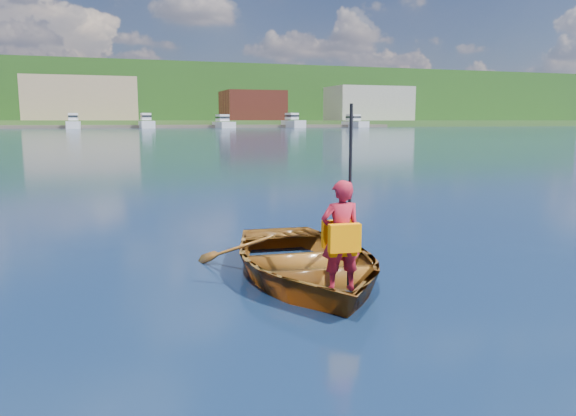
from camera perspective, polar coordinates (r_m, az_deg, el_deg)
The scene contains 8 objects.
ground at distance 6.57m, azimuth -8.12°, elevation -8.20°, with size 600.00×600.00×0.00m.
rowboat at distance 6.93m, azimuth 1.70°, elevation -5.40°, with size 2.78×3.69×0.72m.
child_paddler at distance 6.02m, azimuth 5.40°, elevation -2.81°, with size 0.46×0.36×2.00m.
shoreline at distance 242.94m, azimuth -18.70°, elevation 10.39°, with size 400.00×140.00×22.00m.
dock at distance 154.20m, azimuth -18.16°, elevation 7.87°, with size 160.05×8.95×0.80m.
waterfront_buildings at distance 171.41m, azimuth -21.21°, elevation 10.22°, with size 202.00×16.00×14.00m.
marina_yachts at distance 149.50m, azimuth -19.17°, elevation 8.18°, with size 143.31×13.15×4.33m.
hillside_trees at distance 241.92m, azimuth -14.44°, elevation 12.18°, with size 234.12×76.32×24.05m.
Camera 1 is at (-1.12, -6.18, 1.92)m, focal length 35.00 mm.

